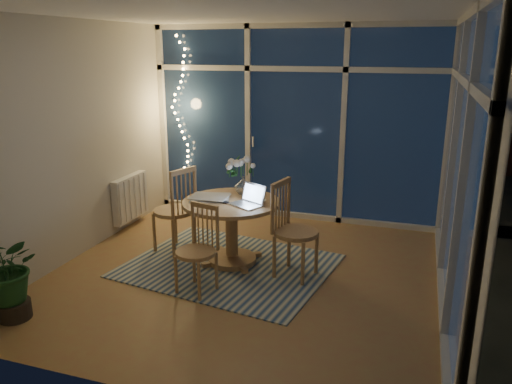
{
  "coord_description": "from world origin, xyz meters",
  "views": [
    {
      "loc": [
        1.59,
        -4.53,
        2.3
      ],
      "look_at": [
        0.02,
        0.25,
        0.83
      ],
      "focal_mm": 35.0,
      "sensor_mm": 36.0,
      "label": 1
    }
  ],
  "objects_px": {
    "chair_right": "(296,230)",
    "laptop": "(246,195)",
    "dining_table": "(232,232)",
    "chair_front": "(196,250)",
    "chair_left": "(173,209)",
    "potted_plant": "(10,279)",
    "flower_vase": "(243,185)"
  },
  "relations": [
    {
      "from": "chair_right",
      "to": "laptop",
      "type": "distance_m",
      "value": 0.63
    },
    {
      "from": "dining_table",
      "to": "chair_front",
      "type": "height_order",
      "value": "chair_front"
    },
    {
      "from": "dining_table",
      "to": "chair_right",
      "type": "height_order",
      "value": "chair_right"
    },
    {
      "from": "chair_left",
      "to": "chair_right",
      "type": "relative_size",
      "value": 1.01
    },
    {
      "from": "chair_left",
      "to": "laptop",
      "type": "bearing_deg",
      "value": 98.66
    },
    {
      "from": "potted_plant",
      "to": "chair_left",
      "type": "bearing_deg",
      "value": 70.2
    },
    {
      "from": "chair_right",
      "to": "flower_vase",
      "type": "height_order",
      "value": "chair_right"
    },
    {
      "from": "chair_front",
      "to": "flower_vase",
      "type": "distance_m",
      "value": 1.12
    },
    {
      "from": "chair_left",
      "to": "chair_front",
      "type": "height_order",
      "value": "chair_left"
    },
    {
      "from": "flower_vase",
      "to": "potted_plant",
      "type": "height_order",
      "value": "flower_vase"
    },
    {
      "from": "dining_table",
      "to": "chair_front",
      "type": "relative_size",
      "value": 1.2
    },
    {
      "from": "chair_left",
      "to": "laptop",
      "type": "xyz_separation_m",
      "value": [
        0.95,
        -0.2,
        0.31
      ]
    },
    {
      "from": "chair_front",
      "to": "dining_table",
      "type": "bearing_deg",
      "value": 97.19
    },
    {
      "from": "chair_left",
      "to": "chair_front",
      "type": "distance_m",
      "value": 1.08
    },
    {
      "from": "chair_right",
      "to": "laptop",
      "type": "xyz_separation_m",
      "value": [
        -0.55,
        0.01,
        0.32
      ]
    },
    {
      "from": "dining_table",
      "to": "chair_front",
      "type": "xyz_separation_m",
      "value": [
        -0.08,
        -0.75,
        0.08
      ]
    },
    {
      "from": "laptop",
      "to": "potted_plant",
      "type": "distance_m",
      "value": 2.3
    },
    {
      "from": "flower_vase",
      "to": "chair_right",
      "type": "bearing_deg",
      "value": -29.69
    },
    {
      "from": "chair_front",
      "to": "laptop",
      "type": "distance_m",
      "value": 0.81
    },
    {
      "from": "chair_front",
      "to": "potted_plant",
      "type": "relative_size",
      "value": 1.15
    },
    {
      "from": "chair_left",
      "to": "chair_front",
      "type": "xyz_separation_m",
      "value": [
        0.67,
        -0.85,
        -0.08
      ]
    },
    {
      "from": "flower_vase",
      "to": "chair_left",
      "type": "bearing_deg",
      "value": -165.85
    },
    {
      "from": "chair_right",
      "to": "potted_plant",
      "type": "relative_size",
      "value": 1.35
    },
    {
      "from": "chair_right",
      "to": "laptop",
      "type": "height_order",
      "value": "chair_right"
    },
    {
      "from": "chair_right",
      "to": "chair_front",
      "type": "distance_m",
      "value": 1.05
    },
    {
      "from": "chair_left",
      "to": "chair_right",
      "type": "distance_m",
      "value": 1.51
    },
    {
      "from": "dining_table",
      "to": "chair_right",
      "type": "relative_size",
      "value": 1.02
    },
    {
      "from": "laptop",
      "to": "flower_vase",
      "type": "distance_m",
      "value": 0.43
    },
    {
      "from": "dining_table",
      "to": "flower_vase",
      "type": "xyz_separation_m",
      "value": [
        0.03,
        0.29,
        0.46
      ]
    },
    {
      "from": "chair_left",
      "to": "potted_plant",
      "type": "relative_size",
      "value": 1.36
    },
    {
      "from": "chair_front",
      "to": "potted_plant",
      "type": "bearing_deg",
      "value": -131.06
    },
    {
      "from": "dining_table",
      "to": "flower_vase",
      "type": "height_order",
      "value": "flower_vase"
    }
  ]
}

